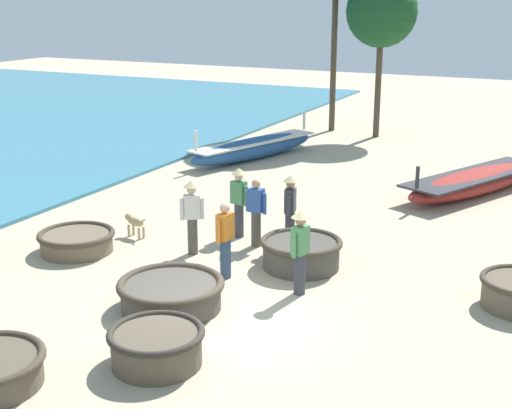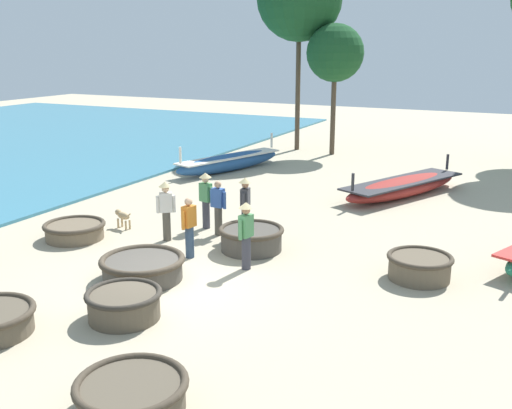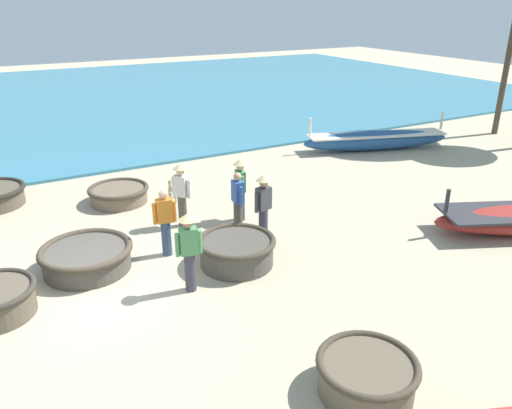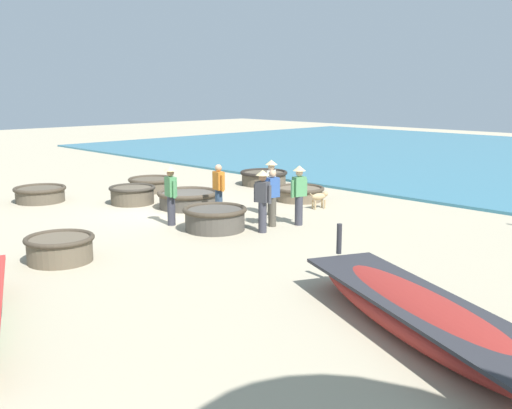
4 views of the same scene
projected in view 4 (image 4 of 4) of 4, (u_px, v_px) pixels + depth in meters
The scene contains 17 objects.
ground_plane at pixel (166, 212), 18.51m from camera, with size 80.00×80.00×0.00m, color tan.
coracle_far_left at pixel (40, 193), 20.06m from camera, with size 1.71×1.71×0.51m.
coracle_far_right at pixel (299, 193), 20.32m from camera, with size 1.71×1.71×0.47m.
coracle_front_left at pixel (215, 218), 16.07m from camera, with size 1.73×1.73×0.62m.
coracle_nearest at pixel (152, 184), 22.16m from camera, with size 1.72×1.72×0.50m.
coracle_front_right at pixel (60, 248), 13.15m from camera, with size 1.52×1.52×0.58m.
coracle_center at pixel (264, 177), 23.58m from camera, with size 1.87×1.87×0.55m.
coracle_weathered at pixel (188, 198), 19.06m from camera, with size 1.97×1.97×0.55m.
coracle_upturned at pixel (132, 194), 19.73m from camera, with size 1.52×1.52×0.59m.
long_boat_red_hull at pixel (421, 315), 9.17m from camera, with size 3.59×5.91×1.20m.
fisherman_with_hat at pixel (272, 197), 16.41m from camera, with size 0.53×0.25×1.57m.
fisherman_standing_left at pixel (263, 197), 15.68m from camera, with size 0.36×0.52×1.67m.
fisherman_by_coracle at pixel (171, 191), 16.52m from camera, with size 0.36×0.52×1.67m.
fisherman_hauling at pixel (219, 189), 17.60m from camera, with size 0.27×0.52×1.57m.
fisherman_crouching at pixel (299, 191), 16.54m from camera, with size 0.52×0.36×1.67m.
fisherman_standing_right at pixel (271, 184), 17.84m from camera, with size 0.44×0.38×1.67m.
dog at pixel (320, 197), 18.92m from camera, with size 0.67×0.32×0.55m.
Camera 4 is at (10.55, 15.00, 3.78)m, focal length 42.00 mm.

